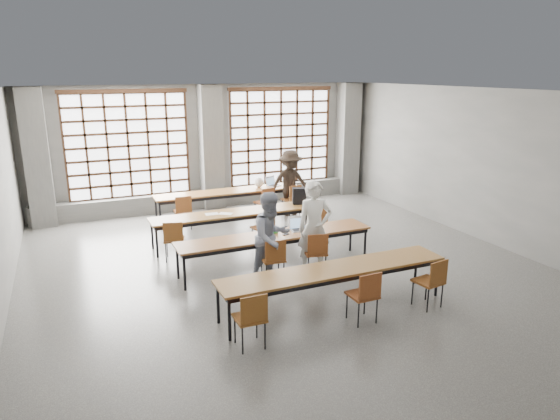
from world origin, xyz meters
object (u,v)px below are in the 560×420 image
(chair_back_mid, at_px, (266,200))
(red_pouch, at_px, (249,315))
(backpack, at_px, (299,196))
(desk_row_c, at_px, (276,237))
(chair_mid_left, at_px, (174,237))
(chair_near_mid, at_px, (365,292))
(chair_mid_centre, at_px, (265,225))
(green_box, at_px, (272,231))
(chair_near_left, at_px, (251,315))
(plastic_bag, at_px, (259,182))
(desk_row_b, at_px, (238,214))
(desk_row_d, at_px, (334,272))
(chair_mid_right, at_px, (318,218))
(laptop_front, at_px, (299,227))
(student_male, at_px, (314,228))
(laptop_back, at_px, (272,183))
(desk_row_a, at_px, (229,193))
(chair_back_right, at_px, (293,197))
(phone, at_px, (286,234))
(chair_near_right, at_px, (432,278))
(student_female, at_px, (271,237))
(student_back, at_px, (290,183))
(chair_front_left, at_px, (274,256))
(chair_back_left, at_px, (183,209))
(mouse, at_px, (319,228))

(chair_back_mid, bearing_deg, red_pouch, -114.03)
(backpack, bearing_deg, desk_row_c, -107.62)
(chair_mid_left, xyz_separation_m, chair_near_mid, (2.18, -3.87, 0.00))
(chair_mid_centre, distance_m, green_box, 1.23)
(chair_near_left, xyz_separation_m, backpack, (2.94, 4.55, 0.39))
(backpack, bearing_deg, chair_near_left, -103.62)
(chair_mid_centre, bearing_deg, plastic_bag, 71.14)
(desk_row_b, xyz_separation_m, desk_row_d, (0.36, -3.87, 0.00))
(chair_mid_right, xyz_separation_m, laptop_front, (-1.06, -1.13, 0.25))
(laptop_front, bearing_deg, chair_near_mid, -93.18)
(student_male, height_order, laptop_back, student_male)
(desk_row_a, xyz_separation_m, desk_row_d, (-0.09, -5.93, 0.00))
(chair_back_right, distance_m, chair_near_mid, 6.12)
(backpack, bearing_deg, phone, -102.71)
(chair_back_right, xyz_separation_m, chair_mid_left, (-3.69, -2.06, 0.00))
(chair_near_right, bearing_deg, laptop_back, 90.85)
(chair_back_mid, bearing_deg, student_female, -110.37)
(chair_back_mid, height_order, backpack, backpack)
(desk_row_c, height_order, phone, phone)
(chair_back_right, relative_size, plastic_bag, 3.08)
(student_male, bearing_deg, laptop_back, 86.31)
(chair_back_mid, xyz_separation_m, student_back, (0.78, 0.13, 0.37))
(chair_front_left, bearing_deg, phone, 47.26)
(chair_back_left, xyz_separation_m, chair_mid_centre, (1.37, -2.06, 0.00))
(chair_mid_centre, distance_m, chair_mid_right, 1.36)
(laptop_back, xyz_separation_m, mouse, (-0.67, -4.05, -0.04))
(student_female, bearing_deg, laptop_front, 19.47)
(desk_row_d, xyz_separation_m, chair_front_left, (-0.51, 1.37, -0.13))
(mouse, bearing_deg, desk_row_d, -110.69)
(chair_mid_right, xyz_separation_m, phone, (-1.44, -1.34, 0.20))
(chair_near_left, xyz_separation_m, mouse, (2.45, 2.61, 0.21))
(mouse, bearing_deg, desk_row_c, 178.79)
(chair_back_mid, xyz_separation_m, laptop_front, (-0.56, -3.19, 0.25))
(phone, bearing_deg, green_box, 141.95)
(desk_row_c, height_order, chair_near_mid, chair_near_mid)
(chair_mid_right, distance_m, plastic_bag, 2.79)
(chair_back_mid, height_order, laptop_back, laptop_back)
(desk_row_a, bearing_deg, desk_row_b, -102.42)
(desk_row_a, bearing_deg, red_pouch, -105.45)
(chair_mid_right, height_order, mouse, chair_mid_right)
(desk_row_d, relative_size, green_box, 16.00)
(student_male, xyz_separation_m, laptop_front, (-0.04, 0.61, -0.14))
(desk_row_a, distance_m, chair_back_mid, 1.04)
(desk_row_a, relative_size, chair_mid_left, 4.55)
(chair_near_right, height_order, laptop_front, laptop_front)
(plastic_bag, bearing_deg, chair_near_left, -112.16)
(desk_row_b, height_order, mouse, mouse)
(desk_row_b, distance_m, chair_back_mid, 1.92)
(chair_mid_left, bearing_deg, student_back, 30.74)
(chair_near_left, distance_m, laptop_front, 3.43)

